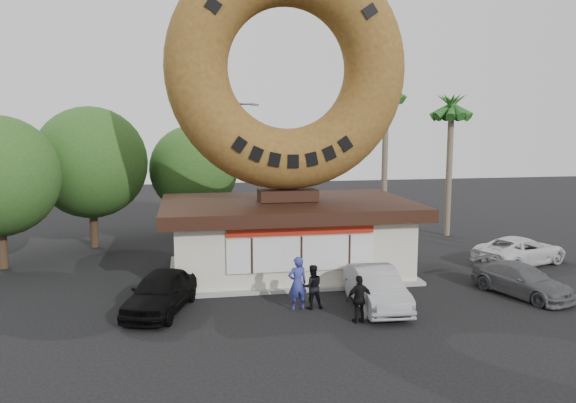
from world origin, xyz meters
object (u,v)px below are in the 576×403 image
Objects in this scene: person_center at (312,287)px; car_black at (161,292)px; person_right at (359,299)px; car_white at (521,251)px; car_silver at (376,288)px; person_left at (297,283)px; donut_shop at (288,234)px; street_lamp at (229,160)px; car_grey at (522,280)px; giant_donut at (288,68)px.

car_black is at bearing -6.76° from person_center.
car_white is at bearing -155.51° from person_right.
person_left is at bearing 178.60° from car_silver.
car_silver is (2.33, -5.44, -1.04)m from donut_shop.
car_silver is at bearing 165.91° from person_left.
person_right is (3.08, -16.94, -3.66)m from street_lamp.
car_grey is 5.31m from car_white.
donut_shop is at bearing 67.04° from car_white.
giant_donut is at bearing 115.60° from car_silver.
car_white is (11.30, -0.66, -1.10)m from donut_shop.
car_black is (-3.63, -14.57, -3.74)m from street_lamp.
donut_shop is 6.79× the size of person_right.
person_center is 2.38m from car_silver.
donut_shop is at bearing -79.50° from street_lamp.
car_grey is (8.46, -5.17, -8.51)m from giant_donut.
car_silver is (7.81, -0.89, -0.01)m from car_black.
car_black reaches higher than car_silver.
giant_donut is 2.45× the size of car_black.
car_silver is (2.92, -0.20, -0.26)m from person_left.
donut_shop is 7.20m from car_black.
car_grey is (6.13, 0.29, -0.12)m from car_silver.
giant_donut is (0.00, 0.02, 7.35)m from donut_shop.
car_black is (-4.89, 0.69, -0.25)m from person_left.
street_lamp is 1.66× the size of car_white.
donut_shop is at bearing -106.64° from person_left.
person_right reaches higher than car_silver.
person_right is 11.87m from car_white.
person_center is at bearing -90.38° from donut_shop.
car_silver is (1.11, 1.49, -0.10)m from person_right.
giant_donut is 10.27m from car_silver.
giant_donut is at bearing -106.62° from person_left.
donut_shop is 7.35m from giant_donut.
donut_shop reaches higher than car_black.
car_white is (10.08, 6.27, -0.15)m from person_right.
donut_shop is 6.01m from car_silver.
giant_donut is 2.41× the size of car_silver.
person_left is (-0.59, -5.26, -8.12)m from giant_donut.
street_lamp is 16.45m from car_silver.
giant_donut is 11.18m from street_lamp.
street_lamp is (-1.86, 10.02, 2.72)m from donut_shop.
person_right is at bearing -124.13° from car_silver.
car_black is at bearing -140.20° from giant_donut.
street_lamp is at bearing 93.73° from car_black.
street_lamp reaches higher than person_center.
giant_donut is 9.69m from person_left.
donut_shop is at bearing 115.66° from car_silver.
person_left reaches higher than car_silver.
person_left is 4.95m from car_black.
donut_shop is 9.97m from car_grey.
person_center is (1.82, -15.21, -3.66)m from street_lamp.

